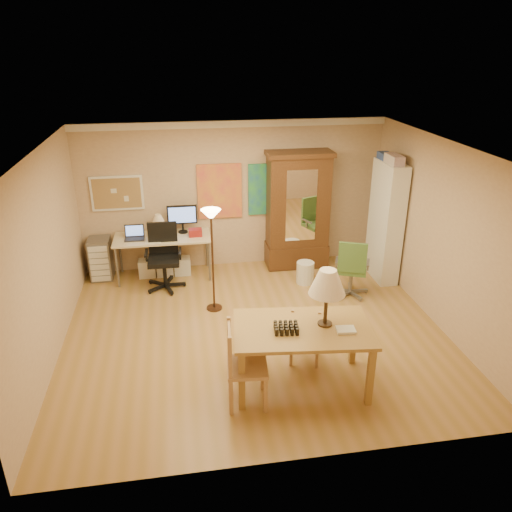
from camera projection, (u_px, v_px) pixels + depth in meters
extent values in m
plane|color=olive|center=(255.00, 331.00, 7.39)|extent=(5.50, 5.50, 0.00)
cube|color=white|center=(232.00, 124.00, 8.56)|extent=(5.50, 0.08, 0.12)
cube|color=#A1824C|center=(117.00, 193.00, 8.72)|extent=(0.90, 0.04, 0.62)
cube|color=gold|center=(220.00, 191.00, 9.01)|extent=(0.80, 0.04, 1.00)
cube|color=teal|center=(269.00, 189.00, 9.14)|extent=(0.75, 0.04, 0.95)
cube|color=olive|center=(303.00, 329.00, 5.95)|extent=(1.74, 1.16, 0.04)
cube|color=olive|center=(242.00, 381.00, 5.69)|extent=(0.08, 0.08, 0.78)
cube|color=olive|center=(370.00, 377.00, 5.77)|extent=(0.08, 0.08, 0.78)
cube|color=olive|center=(240.00, 341.00, 6.45)|extent=(0.08, 0.08, 0.78)
cube|color=olive|center=(354.00, 337.00, 6.53)|extent=(0.08, 0.08, 0.78)
cylinder|color=black|center=(325.00, 323.00, 6.00)|extent=(0.18, 0.18, 0.02)
cylinder|color=black|center=(326.00, 308.00, 5.91)|extent=(0.04, 0.04, 0.44)
cone|color=beige|center=(327.00, 282.00, 5.77)|extent=(0.44, 0.44, 0.31)
cube|color=silver|center=(346.00, 330.00, 5.86)|extent=(0.24, 0.19, 0.03)
cube|color=black|center=(286.00, 328.00, 5.84)|extent=(0.33, 0.27, 0.09)
cube|color=#A76D4C|center=(305.00, 334.00, 6.57)|extent=(0.48, 0.47, 0.04)
cube|color=#A76D4C|center=(318.00, 342.00, 6.78)|extent=(0.04, 0.04, 0.38)
cube|color=#A76D4C|center=(293.00, 340.00, 6.82)|extent=(0.04, 0.04, 0.38)
cube|color=#A76D4C|center=(317.00, 356.00, 6.49)|extent=(0.04, 0.04, 0.38)
cube|color=#A76D4C|center=(291.00, 353.00, 6.53)|extent=(0.04, 0.04, 0.38)
cube|color=#A76D4C|center=(319.00, 327.00, 6.32)|extent=(0.04, 0.04, 0.44)
cube|color=#A76D4C|center=(292.00, 325.00, 6.36)|extent=(0.04, 0.04, 0.44)
cube|color=#A76D4C|center=(305.00, 323.00, 6.32)|extent=(0.33, 0.13, 0.04)
cube|color=#A76D4C|center=(247.00, 367.00, 5.76)|extent=(0.50, 0.52, 0.04)
cube|color=#A76D4C|center=(266.00, 396.00, 5.69)|extent=(0.05, 0.05, 0.47)
cube|color=#A76D4C|center=(263.00, 373.00, 6.07)|extent=(0.05, 0.05, 0.47)
cube|color=#A76D4C|center=(231.00, 397.00, 5.66)|extent=(0.05, 0.05, 0.47)
cube|color=#A76D4C|center=(230.00, 375.00, 6.04)|extent=(0.05, 0.05, 0.47)
cube|color=#A76D4C|center=(230.00, 358.00, 5.45)|extent=(0.05, 0.05, 0.55)
cube|color=#A76D4C|center=(229.00, 337.00, 5.83)|extent=(0.05, 0.05, 0.55)
cube|color=#A76D4C|center=(229.00, 343.00, 5.62)|extent=(0.07, 0.42, 0.05)
cylinder|color=#3A2417|center=(214.00, 308.00, 8.01)|extent=(0.25, 0.25, 0.03)
cylinder|color=#3A2417|center=(213.00, 263.00, 7.69)|extent=(0.03, 0.03, 1.57)
cone|color=#FFE0A5|center=(211.00, 214.00, 7.37)|extent=(0.30, 0.30, 0.12)
cube|color=beige|center=(162.00, 238.00, 8.81)|extent=(1.69, 0.74, 0.03)
cylinder|color=slate|center=(117.00, 268.00, 8.56)|extent=(0.04, 0.04, 0.74)
cylinder|color=slate|center=(209.00, 262.00, 8.79)|extent=(0.04, 0.04, 0.74)
cylinder|color=slate|center=(120.00, 253.00, 9.13)|extent=(0.04, 0.04, 0.74)
cylinder|color=slate|center=(207.00, 248.00, 9.37)|extent=(0.04, 0.04, 0.74)
cube|color=black|center=(135.00, 239.00, 8.68)|extent=(0.34, 0.23, 0.02)
cube|color=black|center=(135.00, 229.00, 8.79)|extent=(0.34, 0.06, 0.22)
cube|color=black|center=(182.00, 215.00, 8.87)|extent=(0.53, 0.04, 0.34)
cone|color=beige|center=(158.00, 218.00, 8.77)|extent=(0.21, 0.21, 0.13)
cube|color=silver|center=(153.00, 240.00, 8.64)|extent=(0.26, 0.34, 0.01)
cube|color=maroon|center=(195.00, 233.00, 8.82)|extent=(0.23, 0.17, 0.13)
cube|color=white|center=(147.00, 268.00, 9.05)|extent=(0.30, 0.25, 0.32)
cube|color=white|center=(165.00, 267.00, 9.10)|extent=(0.30, 0.25, 0.32)
cube|color=silver|center=(182.00, 266.00, 9.14)|extent=(0.30, 0.25, 0.32)
cylinder|color=black|center=(165.00, 274.00, 8.57)|extent=(0.07, 0.07, 0.43)
cube|color=black|center=(164.00, 260.00, 8.47)|extent=(0.53, 0.51, 0.08)
cube|color=black|center=(163.00, 238.00, 8.56)|extent=(0.50, 0.07, 0.56)
cube|color=black|center=(146.00, 253.00, 8.38)|extent=(0.05, 0.33, 0.03)
cube|color=black|center=(180.00, 251.00, 8.45)|extent=(0.05, 0.33, 0.03)
cylinder|color=slate|center=(351.00, 281.00, 8.37)|extent=(0.06, 0.06, 0.39)
cube|color=#3C642D|center=(352.00, 269.00, 8.28)|extent=(0.61, 0.59, 0.07)
cube|color=#3C642D|center=(353.00, 258.00, 7.97)|extent=(0.44, 0.21, 0.51)
cube|color=slate|center=(368.00, 263.00, 8.17)|extent=(0.15, 0.29, 0.03)
cube|color=slate|center=(337.00, 260.00, 8.28)|extent=(0.15, 0.29, 0.03)
cube|color=slate|center=(101.00, 259.00, 8.90)|extent=(0.38, 0.43, 0.75)
cube|color=silver|center=(99.00, 264.00, 8.70)|extent=(0.32, 0.02, 0.65)
cube|color=#38200F|center=(298.00, 212.00, 9.17)|extent=(1.10, 0.50, 2.10)
cube|color=#38200F|center=(296.00, 254.00, 9.50)|extent=(1.14, 0.54, 0.42)
cube|color=white|center=(301.00, 206.00, 8.85)|extent=(0.55, 0.01, 1.30)
cube|color=#38200F|center=(300.00, 154.00, 8.73)|extent=(1.18, 0.56, 0.08)
cube|color=white|center=(386.00, 222.00, 8.69)|extent=(0.32, 0.84, 2.10)
cube|color=#993333|center=(384.00, 254.00, 8.76)|extent=(0.19, 0.42, 0.25)
cube|color=#334C99|center=(383.00, 180.00, 8.59)|extent=(0.19, 0.29, 0.21)
cylinder|color=silver|center=(305.00, 272.00, 8.79)|extent=(0.31, 0.31, 0.39)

